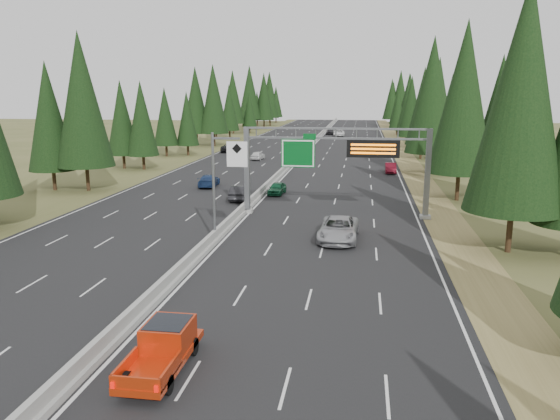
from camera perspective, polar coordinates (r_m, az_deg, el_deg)
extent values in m
cube|color=black|center=(94.05, 2.07, 5.57)|extent=(32.00, 260.00, 0.08)
cube|color=olive|center=(93.74, 12.99, 5.24)|extent=(3.60, 260.00, 0.06)
cube|color=#4A4F25|center=(97.67, -8.41, 5.69)|extent=(3.60, 260.00, 0.06)
cube|color=gray|center=(94.03, 2.07, 5.69)|extent=(0.70, 260.00, 0.30)
cube|color=gray|center=(93.98, 2.08, 5.93)|extent=(0.30, 260.00, 0.60)
cube|color=slate|center=(49.39, -3.46, 4.15)|extent=(0.45, 0.45, 7.80)
cube|color=gray|center=(50.05, -3.41, -0.10)|extent=(0.90, 0.90, 0.30)
cube|color=slate|center=(48.65, 15.16, 3.63)|extent=(0.45, 0.45, 7.80)
cube|color=gray|center=(49.32, 14.92, -0.68)|extent=(0.90, 0.90, 0.30)
cube|color=slate|center=(47.98, 5.88, 8.46)|extent=(15.85, 0.35, 0.16)
cube|color=slate|center=(48.04, 5.86, 7.46)|extent=(15.85, 0.35, 0.16)
cube|color=#054C19|center=(48.19, 1.90, 5.94)|extent=(3.00, 0.10, 2.50)
cube|color=silver|center=(48.13, 1.89, 5.94)|extent=(2.85, 0.02, 2.35)
cube|color=#054C19|center=(47.94, 3.11, 7.70)|extent=(1.10, 0.10, 0.45)
cube|color=black|center=(47.77, 9.71, 6.33)|extent=(4.50, 0.40, 1.50)
cube|color=orange|center=(47.52, 9.73, 6.72)|extent=(3.80, 0.02, 0.18)
cube|color=orange|center=(47.55, 9.71, 6.30)|extent=(3.80, 0.02, 0.18)
cube|color=orange|center=(47.59, 9.70, 5.88)|extent=(3.80, 0.02, 0.18)
cylinder|color=slate|center=(39.86, -6.94, 2.30)|extent=(0.20, 0.20, 8.00)
cube|color=gray|center=(40.70, -6.80, -3.12)|extent=(0.50, 0.50, 0.20)
cube|color=slate|center=(39.15, -5.65, 7.46)|extent=(2.00, 0.15, 0.15)
cube|color=silver|center=(38.95, -4.51, 5.83)|extent=(1.50, 0.06, 1.80)
cylinder|color=black|center=(40.89, 22.85, -2.08)|extent=(0.40, 0.40, 2.93)
cone|color=black|center=(39.80, 23.95, 10.83)|extent=(6.60, 6.60, 15.40)
cylinder|color=black|center=(58.73, 18.06, 2.34)|extent=(0.40, 0.40, 2.86)
cone|color=black|center=(57.97, 18.65, 11.09)|extent=(6.45, 6.45, 15.04)
cylinder|color=black|center=(61.21, 21.39, 2.23)|extent=(0.40, 0.40, 2.34)
cone|color=black|center=(60.49, 21.93, 9.08)|extent=(5.27, 5.27, 12.31)
cylinder|color=black|center=(76.86, 15.21, 4.73)|extent=(0.40, 0.40, 2.91)
cone|color=black|center=(76.28, 15.59, 11.50)|extent=(6.54, 6.54, 15.26)
cylinder|color=black|center=(78.15, 17.89, 4.27)|extent=(0.40, 0.40, 1.79)
cone|color=black|center=(77.64, 18.16, 8.36)|extent=(4.03, 4.03, 9.40)
cylinder|color=black|center=(94.15, 14.50, 5.91)|extent=(0.40, 0.40, 2.40)
cone|color=black|center=(93.68, 14.74, 10.47)|extent=(5.40, 5.40, 12.59)
cylinder|color=black|center=(94.10, 17.15, 5.70)|extent=(0.40, 0.40, 2.22)
cone|color=black|center=(93.64, 17.42, 9.92)|extent=(4.99, 4.99, 11.65)
cylinder|color=black|center=(112.93, 13.35, 6.91)|extent=(0.40, 0.40, 2.25)
cone|color=black|center=(112.54, 13.53, 10.49)|extent=(5.07, 5.07, 11.83)
cylinder|color=black|center=(110.37, 15.92, 6.80)|extent=(0.40, 0.40, 2.79)
cone|color=black|center=(109.97, 16.19, 11.32)|extent=(6.28, 6.28, 14.64)
cylinder|color=black|center=(130.81, 13.03, 7.58)|extent=(0.40, 0.40, 2.11)
cone|color=black|center=(130.48, 13.17, 10.46)|extent=(4.75, 4.75, 11.08)
cylinder|color=black|center=(127.86, 14.84, 7.44)|extent=(0.40, 0.40, 2.35)
cone|color=black|center=(127.51, 15.02, 10.72)|extent=(5.28, 5.28, 12.33)
cylinder|color=black|center=(145.47, 12.12, 8.00)|extent=(0.40, 0.40, 1.86)
cone|color=black|center=(145.19, 12.22, 10.29)|extent=(4.19, 4.19, 9.78)
cylinder|color=black|center=(145.61, 13.61, 7.95)|extent=(0.40, 0.40, 1.91)
cone|color=black|center=(145.32, 13.73, 10.29)|extent=(4.30, 4.30, 10.03)
cylinder|color=black|center=(163.70, 12.06, 8.45)|extent=(0.40, 0.40, 1.92)
cone|color=black|center=(163.44, 12.15, 10.56)|extent=(4.33, 4.33, 10.10)
cylinder|color=black|center=(164.03, 13.23, 8.53)|extent=(0.40, 0.40, 2.60)
cone|color=black|center=(163.76, 13.37, 11.36)|extent=(5.85, 5.85, 13.64)
cylinder|color=black|center=(181.91, 11.48, 8.91)|extent=(0.40, 0.40, 2.44)
cone|color=black|center=(181.67, 11.59, 11.31)|extent=(5.49, 5.49, 12.82)
cylinder|color=black|center=(184.63, 13.18, 8.92)|extent=(0.40, 0.40, 2.71)
cone|color=black|center=(184.39, 13.31, 11.55)|extent=(6.10, 6.10, 14.23)
cylinder|color=black|center=(201.91, 11.64, 9.19)|extent=(0.40, 0.40, 2.35)
cone|color=black|center=(201.69, 11.73, 11.27)|extent=(5.29, 5.29, 12.33)
cylinder|color=black|center=(202.20, 12.33, 9.25)|extent=(0.40, 0.40, 2.99)
cone|color=black|center=(201.98, 12.46, 11.90)|extent=(6.72, 6.72, 15.68)
cylinder|color=black|center=(65.09, -19.45, 3.12)|extent=(0.40, 0.40, 2.79)
cone|color=black|center=(64.41, -20.01, 10.79)|extent=(6.27, 6.27, 14.63)
cylinder|color=black|center=(66.93, -22.51, 2.91)|extent=(0.40, 0.40, 2.29)
cone|color=black|center=(66.27, -23.02, 9.02)|extent=(5.15, 5.15, 12.03)
cylinder|color=black|center=(81.18, -14.05, 4.85)|extent=(0.40, 0.40, 2.01)
cone|color=black|center=(80.66, -14.28, 9.27)|extent=(4.52, 4.52, 10.54)
cylinder|color=black|center=(82.89, -15.98, 4.89)|extent=(0.40, 0.40, 2.02)
cone|color=black|center=(82.37, -16.24, 9.26)|extent=(4.56, 4.56, 10.63)
cylinder|color=black|center=(97.95, -9.58, 6.17)|extent=(0.40, 0.40, 1.77)
cone|color=black|center=(97.54, -9.70, 9.41)|extent=(3.99, 3.99, 9.31)
cylinder|color=black|center=(97.38, -11.77, 6.08)|extent=(0.40, 0.40, 1.88)
cone|color=black|center=(96.96, -11.92, 9.54)|extent=(4.24, 4.24, 9.89)
cylinder|color=black|center=(114.27, -6.87, 7.31)|extent=(0.40, 0.40, 2.64)
cone|color=black|center=(113.88, -6.97, 11.46)|extent=(5.95, 5.95, 13.88)
cylinder|color=black|center=(115.86, -8.67, 7.31)|extent=(0.40, 0.40, 2.57)
cone|color=black|center=(115.48, -8.80, 11.29)|extent=(5.79, 5.79, 13.51)
cylinder|color=black|center=(131.05, -5.27, 7.83)|extent=(0.40, 0.40, 2.05)
cone|color=black|center=(130.73, -5.32, 10.63)|extent=(4.60, 4.60, 10.74)
cylinder|color=black|center=(132.88, -6.67, 7.82)|extent=(0.40, 0.40, 1.87)
cone|color=black|center=(132.57, -6.73, 10.34)|extent=(4.22, 4.22, 9.84)
cylinder|color=black|center=(150.88, -3.20, 8.38)|extent=(0.40, 0.40, 1.80)
cone|color=black|center=(150.61, -3.22, 10.52)|extent=(4.05, 4.05, 9.44)
cylinder|color=black|center=(149.44, -4.90, 8.49)|extent=(0.40, 0.40, 2.67)
cone|color=black|center=(149.14, -4.96, 11.69)|extent=(6.02, 6.02, 14.04)
cylinder|color=black|center=(168.14, -1.68, 8.93)|extent=(0.40, 0.40, 2.68)
cone|color=black|center=(167.87, -1.70, 11.79)|extent=(6.02, 6.02, 14.06)
cylinder|color=black|center=(166.32, -3.16, 8.94)|extent=(0.40, 0.40, 3.02)
cone|color=black|center=(166.05, -3.20, 12.19)|extent=(6.78, 6.78, 15.83)
cylinder|color=black|center=(183.47, -1.04, 9.21)|extent=(0.40, 0.40, 2.66)
cone|color=black|center=(183.22, -1.05, 11.80)|extent=(5.98, 5.98, 13.96)
cylinder|color=black|center=(185.25, -2.40, 9.09)|extent=(0.40, 0.40, 1.79)
cone|color=black|center=(185.03, -2.41, 10.83)|extent=(4.04, 4.04, 9.42)
cylinder|color=black|center=(201.53, -0.42, 9.40)|extent=(0.40, 0.40, 2.11)
cone|color=black|center=(201.32, -0.42, 11.27)|extent=(4.74, 4.74, 11.06)
cylinder|color=black|center=(202.05, -1.10, 9.52)|extent=(0.40, 0.40, 2.94)
cone|color=black|center=(201.83, -1.11, 12.13)|extent=(6.62, 6.62, 15.45)
imported|color=#9A9B9F|center=(40.79, 6.13, -1.99)|extent=(3.01, 6.16, 1.69)
cylinder|color=black|center=(21.79, -15.83, -16.84)|extent=(0.28, 0.75, 0.75)
cylinder|color=black|center=(21.23, -11.71, -17.44)|extent=(0.28, 0.75, 0.75)
cylinder|color=black|center=(24.32, -12.77, -13.48)|extent=(0.28, 0.75, 0.75)
cylinder|color=black|center=(23.82, -9.08, -13.89)|extent=(0.28, 0.75, 0.75)
cube|color=#AF280A|center=(22.73, -12.26, -14.96)|extent=(1.88, 5.26, 0.28)
cube|color=#AF280A|center=(23.16, -11.58, -12.59)|extent=(1.78, 2.07, 1.03)
cube|color=black|center=(23.04, -11.61, -11.96)|extent=(1.60, 1.78, 0.52)
cube|color=#AF280A|center=(21.76, -15.93, -15.50)|extent=(0.09, 2.25, 0.56)
cube|color=#AF280A|center=(21.13, -11.34, -16.13)|extent=(0.09, 2.25, 0.56)
cube|color=#AF280A|center=(20.52, -14.90, -17.22)|extent=(1.88, 0.09, 0.56)
imported|color=#135532|center=(58.97, -0.32, 2.29)|extent=(1.81, 3.90, 1.29)
imported|color=#5C0D19|center=(76.19, 11.49, 4.33)|extent=(1.48, 4.18, 1.38)
imported|color=black|center=(107.76, 8.56, 6.69)|extent=(2.36, 5.07, 1.43)
imported|color=white|center=(139.29, 6.19, 8.01)|extent=(2.95, 5.94, 1.62)
imported|color=black|center=(144.44, 5.22, 8.15)|extent=(1.90, 4.45, 1.50)
imported|color=black|center=(55.98, -4.32, 1.82)|extent=(1.97, 4.62, 1.48)
imported|color=navy|center=(64.31, -7.44, 3.07)|extent=(2.46, 5.08, 1.42)
imported|color=silver|center=(89.69, -2.32, 5.72)|extent=(2.01, 4.24, 1.40)
imported|color=black|center=(102.07, -5.25, 6.52)|extent=(2.80, 5.76, 1.58)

